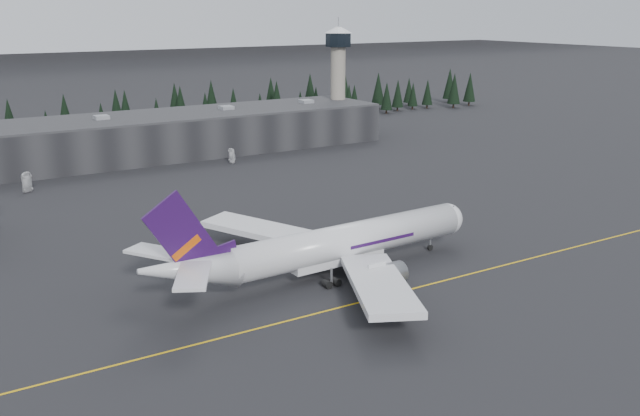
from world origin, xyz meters
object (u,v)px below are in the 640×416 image
terminal (136,137)px  jet_main (323,247)px  gse_vehicle_a (27,189)px  gse_vehicle_b (232,161)px  control_tower (338,69)px

terminal → jet_main: bearing=-92.7°
gse_vehicle_a → gse_vehicle_b: bearing=-15.5°
gse_vehicle_b → jet_main: bearing=-37.7°
control_tower → gse_vehicle_b: size_ratio=8.31×
terminal → gse_vehicle_a: bearing=-143.6°
terminal → control_tower: 76.98m
control_tower → gse_vehicle_b: control_tower is taller
terminal → control_tower: size_ratio=4.24×
gse_vehicle_b → gse_vehicle_a: bearing=-107.4°
jet_main → terminal: bearing=85.0°
terminal → gse_vehicle_a: terminal is taller
control_tower → terminal: bearing=-177.7°
terminal → gse_vehicle_b: (20.99, -22.83, -5.53)m
gse_vehicle_a → control_tower: bearing=-4.7°
control_tower → jet_main: size_ratio=0.59×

